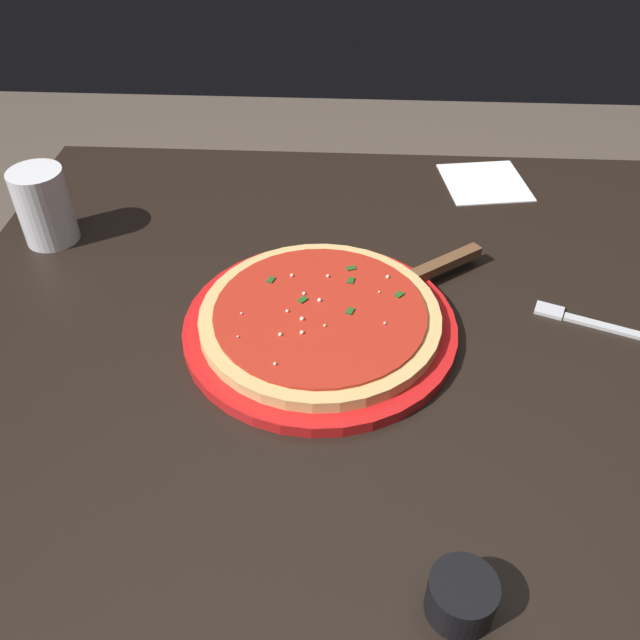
% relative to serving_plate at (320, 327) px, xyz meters
% --- Properties ---
extents(ground_plane, '(5.00, 5.00, 0.00)m').
position_rel_serving_plate_xyz_m(ground_plane, '(0.03, 0.02, -0.75)').
color(ground_plane, brown).
extents(restaurant_table, '(1.06, 0.94, 0.75)m').
position_rel_serving_plate_xyz_m(restaurant_table, '(0.03, 0.02, -0.13)').
color(restaurant_table, black).
rests_on(restaurant_table, ground_plane).
extents(serving_plate, '(0.35, 0.35, 0.02)m').
position_rel_serving_plate_xyz_m(serving_plate, '(0.00, 0.00, 0.00)').
color(serving_plate, red).
rests_on(serving_plate, restaurant_table).
extents(pizza, '(0.30, 0.30, 0.02)m').
position_rel_serving_plate_xyz_m(pizza, '(0.00, 0.00, 0.02)').
color(pizza, '#DBB26B').
rests_on(pizza, serving_plate).
extents(pizza_server, '(0.20, 0.17, 0.01)m').
position_rel_serving_plate_xyz_m(pizza_server, '(0.13, 0.10, 0.01)').
color(pizza_server, silver).
rests_on(pizza_server, serving_plate).
extents(cup_tall_drink, '(0.08, 0.08, 0.11)m').
position_rel_serving_plate_xyz_m(cup_tall_drink, '(-0.41, 0.19, 0.05)').
color(cup_tall_drink, silver).
rests_on(cup_tall_drink, restaurant_table).
extents(cup_small_sauce, '(0.06, 0.06, 0.04)m').
position_rel_serving_plate_xyz_m(cup_small_sauce, '(0.14, -0.35, 0.01)').
color(cup_small_sauce, black).
rests_on(cup_small_sauce, restaurant_table).
extents(napkin_folded_right, '(0.15, 0.16, 0.00)m').
position_rel_serving_plate_xyz_m(napkin_folded_right, '(0.26, 0.39, -0.01)').
color(napkin_folded_right, white).
rests_on(napkin_folded_right, restaurant_table).
extents(fork, '(0.18, 0.08, 0.00)m').
position_rel_serving_plate_xyz_m(fork, '(0.36, 0.03, -0.01)').
color(fork, silver).
rests_on(fork, restaurant_table).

